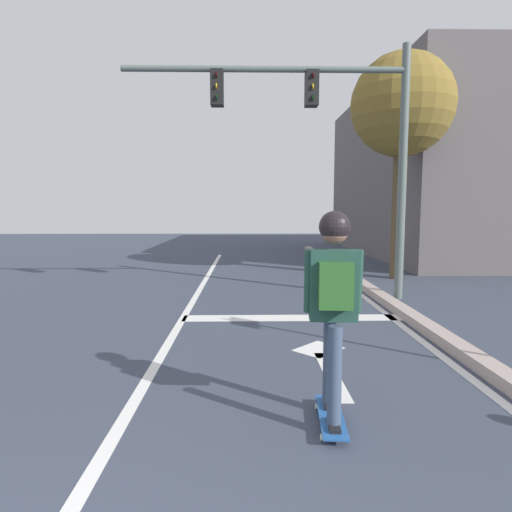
{
  "coord_description": "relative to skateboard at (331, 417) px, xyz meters",
  "views": [
    {
      "loc": [
        1.05,
        -0.67,
        1.79
      ],
      "look_at": [
        1.17,
        5.33,
        1.13
      ],
      "focal_mm": 30.6,
      "sensor_mm": 36.0,
      "label": 1
    }
  ],
  "objects": [
    {
      "name": "lane_line_center",
      "position": [
        -1.74,
        3.23,
        -0.06
      ],
      "size": [
        0.12,
        20.0,
        0.01
      ],
      "primitive_type": "cube",
      "color": "silver",
      "rests_on": "ground"
    },
    {
      "name": "curb_strip",
      "position": [
        1.91,
        3.23,
        0.01
      ],
      "size": [
        0.24,
        24.0,
        0.14
      ],
      "primitive_type": "cube",
      "color": "#A7968D",
      "rests_on": "ground"
    },
    {
      "name": "lane_line_curbside",
      "position": [
        1.66,
        3.23,
        -0.06
      ],
      "size": [
        0.12,
        20.0,
        0.01
      ],
      "primitive_type": "cube",
      "color": "silver",
      "rests_on": "ground"
    },
    {
      "name": "building_block",
      "position": [
        8.56,
        13.62,
        3.04
      ],
      "size": [
        9.5,
        11.55,
        6.22
      ],
      "primitive_type": "cube",
      "color": "#5C5759",
      "rests_on": "ground"
    },
    {
      "name": "traffic_signal_mast",
      "position": [
        0.78,
        5.02,
        3.36
      ],
      "size": [
        5.41,
        0.34,
        4.85
      ],
      "color": "#55635E",
      "rests_on": "ground"
    },
    {
      "name": "stop_bar",
      "position": [
        0.03,
        3.52,
        -0.06
      ],
      "size": [
        3.55,
        0.4,
        0.01
      ],
      "primitive_type": "cube",
      "color": "silver",
      "rests_on": "ground"
    },
    {
      "name": "lane_arrow_head",
      "position": [
        0.21,
        1.92,
        -0.06
      ],
      "size": [
        0.71,
        0.71,
        0.01
      ],
      "primitive_type": "cube",
      "rotation": [
        0.0,
        0.0,
        0.79
      ],
      "color": "silver",
      "rests_on": "ground"
    },
    {
      "name": "skater",
      "position": [
        -0.0,
        -0.02,
        1.09
      ],
      "size": [
        0.47,
        0.63,
        1.69
      ],
      "color": "#3B4B63",
      "rests_on": "skateboard"
    },
    {
      "name": "roadside_tree",
      "position": [
        3.11,
        7.51,
        4.18
      ],
      "size": [
        2.51,
        2.51,
        5.56
      ],
      "color": "brown",
      "rests_on": "ground"
    },
    {
      "name": "lane_arrow_stem",
      "position": [
        0.21,
        1.07,
        -0.06
      ],
      "size": [
        0.16,
        1.4,
        0.01
      ],
      "primitive_type": "cube",
      "color": "silver",
      "rests_on": "ground"
    },
    {
      "name": "skateboard",
      "position": [
        0.0,
        0.0,
        0.0
      ],
      "size": [
        0.27,
        0.79,
        0.08
      ],
      "color": "#225398",
      "rests_on": "ground"
    }
  ]
}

